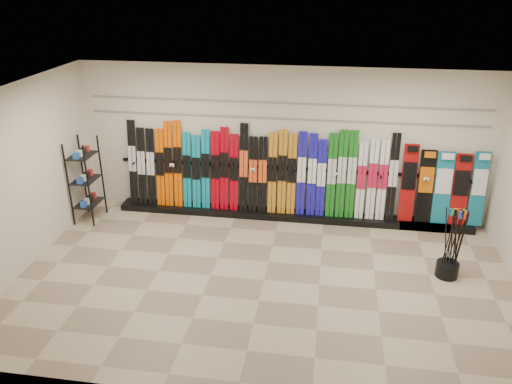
# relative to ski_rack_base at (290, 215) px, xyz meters

# --- Properties ---
(floor) EXTENTS (8.00, 8.00, 0.00)m
(floor) POSITION_rel_ski_rack_base_xyz_m (-0.22, -2.28, -0.06)
(floor) COLOR gray
(floor) RESTS_ON ground
(back_wall) EXTENTS (8.00, 0.00, 8.00)m
(back_wall) POSITION_rel_ski_rack_base_xyz_m (-0.22, 0.22, 1.44)
(back_wall) COLOR beige
(back_wall) RESTS_ON floor
(left_wall) EXTENTS (0.00, 5.00, 5.00)m
(left_wall) POSITION_rel_ski_rack_base_xyz_m (-4.22, -2.28, 1.44)
(left_wall) COLOR beige
(left_wall) RESTS_ON floor
(ceiling) EXTENTS (8.00, 8.00, 0.00)m
(ceiling) POSITION_rel_ski_rack_base_xyz_m (-0.22, -2.28, 2.94)
(ceiling) COLOR silver
(ceiling) RESTS_ON back_wall
(ski_rack_base) EXTENTS (8.00, 0.40, 0.12)m
(ski_rack_base) POSITION_rel_ski_rack_base_xyz_m (0.00, 0.00, 0.00)
(ski_rack_base) COLOR black
(ski_rack_base) RESTS_ON floor
(skis) EXTENTS (5.37, 0.24, 1.77)m
(skis) POSITION_rel_ski_rack_base_xyz_m (-0.68, 0.06, 0.88)
(skis) COLOR black
(skis) RESTS_ON ski_rack_base
(snowboards) EXTENTS (1.56, 0.23, 1.51)m
(snowboards) POSITION_rel_ski_rack_base_xyz_m (2.86, 0.07, 0.77)
(snowboards) COLOR #990C0C
(snowboards) RESTS_ON ski_rack_base
(accessory_rack) EXTENTS (0.40, 0.60, 1.67)m
(accessory_rack) POSITION_rel_ski_rack_base_xyz_m (-3.97, -0.64, 0.77)
(accessory_rack) COLOR black
(accessory_rack) RESTS_ON floor
(pole_bin) EXTENTS (0.36, 0.36, 0.25)m
(pole_bin) POSITION_rel_ski_rack_base_xyz_m (2.71, -1.71, 0.07)
(pole_bin) COLOR black
(pole_bin) RESTS_ON floor
(ski_poles) EXTENTS (0.33, 0.24, 1.18)m
(ski_poles) POSITION_rel_ski_rack_base_xyz_m (2.74, -1.70, 0.55)
(ski_poles) COLOR black
(ski_poles) RESTS_ON pole_bin
(slatwall_rail_0) EXTENTS (7.60, 0.02, 0.03)m
(slatwall_rail_0) POSITION_rel_ski_rack_base_xyz_m (-0.22, 0.20, 1.94)
(slatwall_rail_0) COLOR gray
(slatwall_rail_0) RESTS_ON back_wall
(slatwall_rail_1) EXTENTS (7.60, 0.02, 0.03)m
(slatwall_rail_1) POSITION_rel_ski_rack_base_xyz_m (-0.22, 0.20, 2.24)
(slatwall_rail_1) COLOR gray
(slatwall_rail_1) RESTS_ON back_wall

